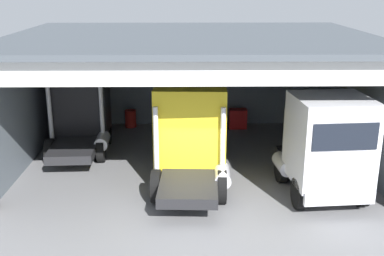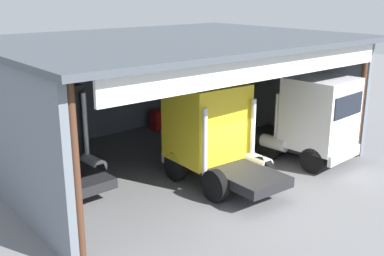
{
  "view_description": "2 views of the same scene",
  "coord_description": "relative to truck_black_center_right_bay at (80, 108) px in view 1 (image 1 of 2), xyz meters",
  "views": [
    {
      "loc": [
        -0.25,
        -14.02,
        7.31
      ],
      "look_at": [
        0.0,
        3.55,
        1.79
      ],
      "focal_mm": 43.79,
      "sensor_mm": 36.0,
      "label": 1
    },
    {
      "loc": [
        -11.31,
        -10.13,
        7.06
      ],
      "look_at": [
        0.0,
        3.55,
        1.79
      ],
      "focal_mm": 43.22,
      "sensor_mm": 36.0,
      "label": 2
    }
  ],
  "objects": [
    {
      "name": "ground_plane",
      "position": [
        4.93,
        -6.09,
        -1.92
      ],
      "size": [
        80.0,
        80.0,
        0.0
      ],
      "primitive_type": "plane",
      "color": "slate",
      "rests_on": "ground"
    },
    {
      "name": "workshop_shed",
      "position": [
        4.93,
        -0.16,
        1.78
      ],
      "size": [
        14.38,
        10.98,
        5.31
      ],
      "color": "slate",
      "rests_on": "ground"
    },
    {
      "name": "truck_black_center_right_bay",
      "position": [
        0.0,
        0.0,
        0.0
      ],
      "size": [
        2.72,
        4.83,
        3.74
      ],
      "rotation": [
        0.0,
        0.0,
        0.04
      ],
      "color": "black",
      "rests_on": "ground"
    },
    {
      "name": "truck_yellow_center_left_bay",
      "position": [
        4.87,
        -3.76,
        0.05
      ],
      "size": [
        2.78,
        5.05,
        3.74
      ],
      "rotation": [
        0.0,
        0.0,
        -0.04
      ],
      "color": "yellow",
      "rests_on": "ground"
    },
    {
      "name": "truck_white_yard_outside",
      "position": [
        9.46,
        -5.11,
        0.02
      ],
      "size": [
        2.84,
        4.75,
        3.69
      ],
      "rotation": [
        0.0,
        0.0,
        3.22
      ],
      "color": "white",
      "rests_on": "ground"
    },
    {
      "name": "oil_drum",
      "position": [
        1.8,
        3.42,
        -1.47
      ],
      "size": [
        0.58,
        0.58,
        0.9
      ],
      "primitive_type": "cylinder",
      "color": "#B21E19",
      "rests_on": "ground"
    },
    {
      "name": "tool_cart",
      "position": [
        7.39,
        3.16,
        -1.42
      ],
      "size": [
        0.9,
        0.6,
        1.0
      ],
      "primitive_type": "cube",
      "color": "red",
      "rests_on": "ground"
    }
  ]
}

